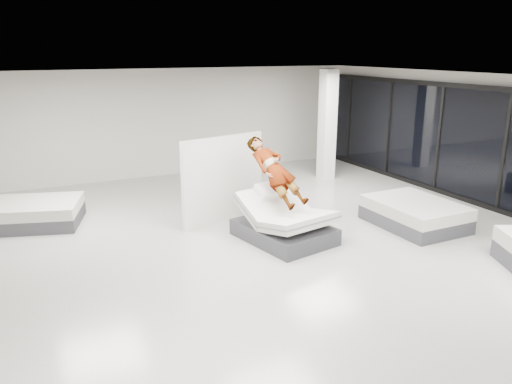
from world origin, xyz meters
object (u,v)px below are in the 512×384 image
person (275,180)px  divider_panel (223,179)px  flat_bed_right_far (415,214)px  column (327,125)px  remote (294,193)px  hero_bed (284,223)px  flat_bed_left_far (34,213)px

person → divider_panel: (-0.60, 1.31, -0.23)m
divider_panel → person: bearing=-79.4°
flat_bed_right_far → column: (0.58, 4.38, 1.32)m
column → remote: bearing=-130.8°
hero_bed → person: person is taller
remote → flat_bed_left_far: 5.76m
flat_bed_right_far → hero_bed: bearing=170.2°
divider_panel → flat_bed_right_far: 4.27m
flat_bed_right_far → flat_bed_left_far: 8.37m
divider_panel → flat_bed_left_far: (-3.87, 1.57, -0.70)m
hero_bed → flat_bed_right_far: 3.02m
hero_bed → flat_bed_left_far: hero_bed is taller
person → divider_panel: bearing=103.5°
divider_panel → column: (4.21, 2.25, 0.63)m
hero_bed → flat_bed_left_far: 5.54m
hero_bed → flat_bed_left_far: bearing=144.9°
flat_bed_left_far → column: bearing=4.8°
flat_bed_left_far → remote: bearing=-33.8°
flat_bed_left_far → flat_bed_right_far: bearing=-26.2°
divider_panel → flat_bed_right_far: size_ratio=1.05×
hero_bed → divider_panel: 1.85m
divider_panel → flat_bed_left_far: divider_panel is taller
hero_bed → remote: size_ratio=15.08×
person → flat_bed_left_far: person is taller
remote → flat_bed_right_far: remote is taller
person → remote: (0.28, -0.30, -0.24)m
person → divider_panel: size_ratio=0.86×
hero_bed → remote: (0.22, 0.00, 0.61)m
hero_bed → remote: hero_bed is taller
divider_panel → flat_bed_right_far: divider_panel is taller
person → divider_panel: person is taller
remote → column: 5.14m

